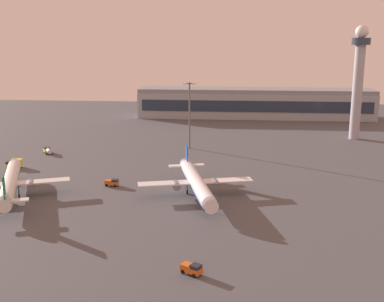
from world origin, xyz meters
The scene contains 10 objects.
ground_plane centered at (0.00, 0.00, 0.00)m, with size 416.00×416.00×0.00m, color #4C4C51.
terminal_building centered at (18.35, 144.70, 8.09)m, with size 132.18×22.40×16.40m.
control_tower centered at (60.89, 87.00, 28.36)m, with size 8.00×8.00×49.86m.
airplane_far_stand centered at (-56.17, -5.82, 4.12)m, with size 32.10×40.71×10.90m.
airplane_terminal_side centered at (-3.44, -0.12, 4.15)m, with size 33.09×42.18×10.97m.
cargo_loader centered at (-29.92, 6.86, 1.18)m, with size 4.27×2.27×2.25m.
fuel_truck centered at (-65.85, 46.44, 1.37)m, with size 5.38×6.34×2.35m.
baggage_tractor centered at (-0.32, -47.50, 1.18)m, with size 4.56×3.80×2.25m.
catering_truck centered at (-69.50, 24.88, 1.58)m, with size 6.09×3.89×3.05m.
apron_light_east centered at (-11.22, 61.04, 15.45)m, with size 4.80×0.90×27.18m.
Camera 1 is at (7.43, -131.99, 44.32)m, focal length 45.07 mm.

